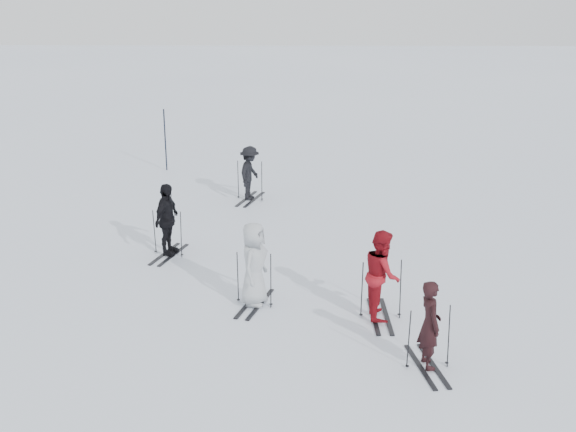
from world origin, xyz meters
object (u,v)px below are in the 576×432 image
(skier_near_dark, at_px, (430,326))
(skier_red, at_px, (382,275))
(skier_uphill_far, at_px, (250,174))
(piste_marker, at_px, (165,140))
(skier_uphill_left, at_px, (167,221))
(skier_grey, at_px, (254,265))

(skier_near_dark, xyz_separation_m, skier_red, (-0.63, 1.99, 0.11))
(skier_uphill_far, height_order, piste_marker, piste_marker)
(skier_near_dark, bearing_deg, skier_uphill_left, 35.96)
(skier_grey, bearing_deg, skier_uphill_left, 55.82)
(skier_grey, distance_m, skier_uphill_left, 3.67)
(skier_grey, distance_m, skier_uphill_far, 7.64)
(skier_grey, relative_size, skier_uphill_left, 0.99)
(skier_uphill_left, bearing_deg, piste_marker, 27.30)
(skier_uphill_left, xyz_separation_m, skier_uphill_far, (1.73, 4.79, -0.07))
(skier_uphill_left, bearing_deg, skier_uphill_far, -2.88)
(skier_near_dark, xyz_separation_m, piste_marker, (-7.10, 13.79, 0.29))
(skier_uphill_far, distance_m, piste_marker, 4.88)
(piste_marker, bearing_deg, skier_uphill_far, -47.94)
(skier_grey, bearing_deg, skier_red, -85.78)
(skier_uphill_far, bearing_deg, piste_marker, 59.02)
(skier_near_dark, relative_size, skier_red, 0.88)
(skier_uphill_far, relative_size, piste_marker, 0.75)
(skier_grey, relative_size, skier_uphill_far, 1.08)
(skier_red, xyz_separation_m, skier_grey, (-2.61, 0.57, -0.02))
(skier_near_dark, height_order, skier_grey, skier_grey)
(skier_red, xyz_separation_m, skier_uphill_left, (-4.93, 3.40, -0.01))
(skier_red, distance_m, skier_grey, 2.67)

